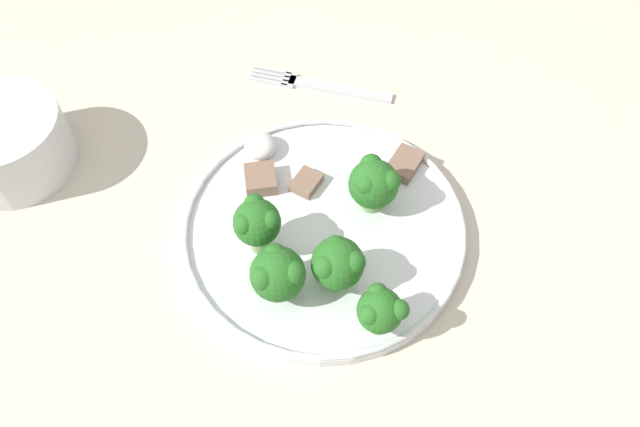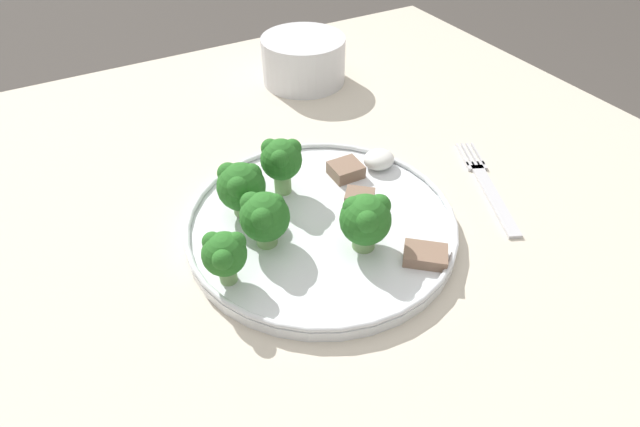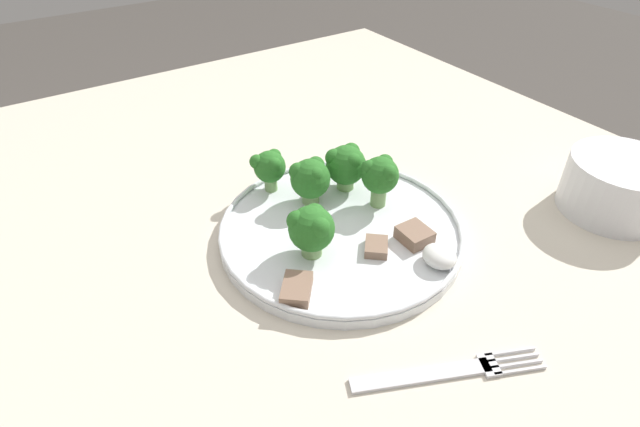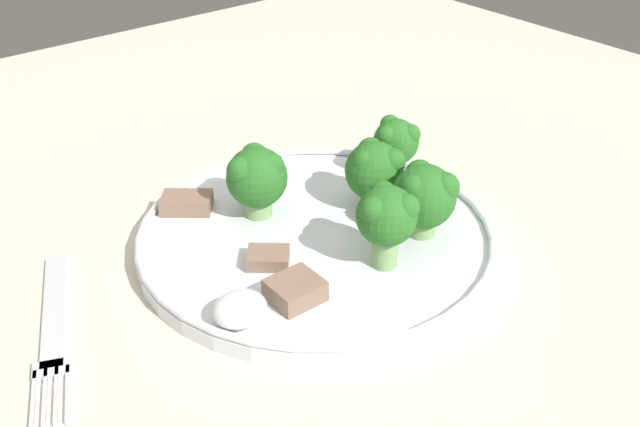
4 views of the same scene
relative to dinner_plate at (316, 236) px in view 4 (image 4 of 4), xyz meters
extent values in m
cube|color=beige|center=(-0.05, -0.04, -0.02)|extent=(1.12, 1.11, 0.03)
cylinder|color=brown|center=(-0.55, -0.54, -0.39)|extent=(0.06, 0.06, 0.71)
cylinder|color=white|center=(0.00, 0.00, 0.00)|extent=(0.29, 0.29, 0.01)
torus|color=white|center=(0.00, 0.00, 0.01)|extent=(0.29, 0.29, 0.01)
cube|color=silver|center=(0.20, -0.05, -0.01)|extent=(0.07, 0.12, 0.00)
cube|color=silver|center=(0.22, 0.00, -0.01)|extent=(0.03, 0.02, 0.00)
cube|color=silver|center=(0.24, 0.02, -0.01)|extent=(0.02, 0.05, 0.00)
cube|color=silver|center=(0.24, 0.03, -0.01)|extent=(0.02, 0.05, 0.00)
cube|color=silver|center=(0.23, 0.03, -0.01)|extent=(0.02, 0.05, 0.00)
cube|color=silver|center=(0.22, 0.03, -0.01)|extent=(0.02, 0.05, 0.00)
cylinder|color=#7FA866|center=(0.02, -0.05, 0.01)|extent=(0.02, 0.02, 0.02)
sphere|color=#286B23|center=(0.02, -0.05, 0.04)|extent=(0.05, 0.05, 0.05)
sphere|color=#286B23|center=(0.03, -0.05, 0.05)|extent=(0.02, 0.02, 0.02)
sphere|color=#286B23|center=(0.01, -0.04, 0.05)|extent=(0.02, 0.02, 0.02)
sphere|color=#286B23|center=(0.01, -0.07, 0.05)|extent=(0.02, 0.02, 0.02)
cylinder|color=#7FA866|center=(-0.01, 0.07, 0.02)|extent=(0.02, 0.02, 0.03)
sphere|color=#286B23|center=(-0.01, 0.07, 0.05)|extent=(0.05, 0.05, 0.05)
sphere|color=#286B23|center=(0.00, 0.07, 0.06)|extent=(0.02, 0.02, 0.02)
sphere|color=#286B23|center=(-0.02, 0.08, 0.06)|extent=(0.02, 0.02, 0.02)
sphere|color=#286B23|center=(-0.02, 0.05, 0.06)|extent=(0.02, 0.02, 0.02)
cylinder|color=#7FA866|center=(-0.06, 0.00, 0.01)|extent=(0.02, 0.02, 0.02)
sphere|color=#286B23|center=(-0.06, 0.00, 0.04)|extent=(0.05, 0.05, 0.05)
sphere|color=#286B23|center=(-0.05, 0.00, 0.05)|extent=(0.02, 0.02, 0.02)
sphere|color=#286B23|center=(-0.07, 0.01, 0.05)|extent=(0.02, 0.02, 0.02)
sphere|color=#286B23|center=(-0.07, -0.01, 0.05)|extent=(0.02, 0.02, 0.02)
cylinder|color=#7FA866|center=(-0.07, 0.05, 0.01)|extent=(0.02, 0.02, 0.02)
sphere|color=#286B23|center=(-0.07, 0.05, 0.04)|extent=(0.05, 0.05, 0.05)
sphere|color=#286B23|center=(-0.05, 0.05, 0.05)|extent=(0.02, 0.02, 0.02)
sphere|color=#286B23|center=(-0.07, 0.07, 0.05)|extent=(0.02, 0.02, 0.02)
sphere|color=#286B23|center=(-0.07, 0.04, 0.05)|extent=(0.02, 0.02, 0.02)
cylinder|color=#7FA866|center=(-0.12, -0.03, 0.01)|extent=(0.02, 0.02, 0.02)
sphere|color=#286B23|center=(-0.12, -0.03, 0.04)|extent=(0.04, 0.04, 0.04)
sphere|color=#286B23|center=(-0.10, -0.03, 0.05)|extent=(0.02, 0.02, 0.02)
sphere|color=#286B23|center=(-0.12, -0.02, 0.05)|extent=(0.02, 0.02, 0.02)
sphere|color=#286B23|center=(-0.12, -0.04, 0.05)|extent=(0.02, 0.02, 0.02)
cube|color=#846651|center=(0.06, 0.06, 0.01)|extent=(0.04, 0.03, 0.02)
cube|color=#846651|center=(0.06, -0.10, 0.01)|extent=(0.05, 0.05, 0.01)
cube|color=#846651|center=(0.05, 0.01, 0.01)|extent=(0.04, 0.04, 0.01)
ellipsoid|color=white|center=(0.11, 0.05, 0.01)|extent=(0.04, 0.03, 0.02)
camera|label=1|loc=(-0.34, 0.06, 0.53)|focal=35.00mm
camera|label=2|loc=(-0.19, -0.34, 0.36)|focal=28.00mm
camera|label=3|loc=(0.37, -0.27, 0.37)|focal=28.00mm
camera|label=4|loc=(0.32, 0.39, 0.33)|focal=42.00mm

